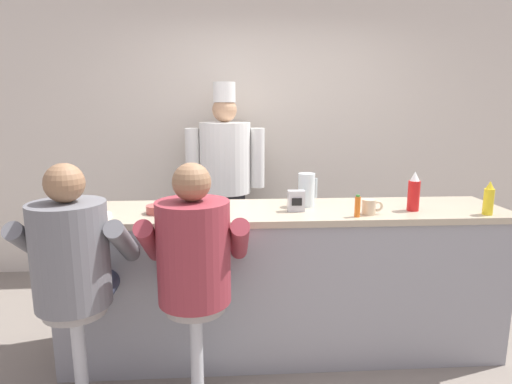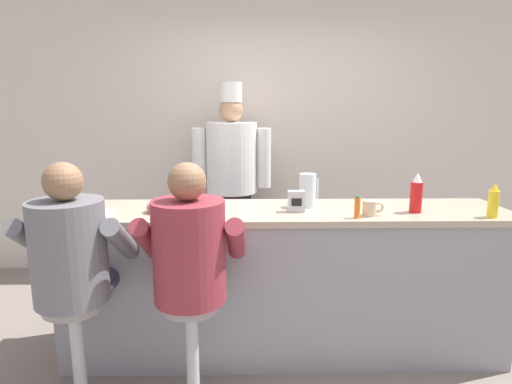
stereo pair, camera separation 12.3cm
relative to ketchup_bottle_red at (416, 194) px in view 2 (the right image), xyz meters
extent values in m
plane|color=slate|center=(-0.81, -0.22, -1.10)|extent=(20.00, 20.00, 0.00)
cube|color=beige|center=(-0.81, 1.68, 0.25)|extent=(10.00, 0.06, 2.70)
cube|color=gray|center=(-0.81, 0.10, -0.63)|extent=(2.82, 0.60, 0.95)
cube|color=tan|center=(-0.81, 0.10, -0.14)|extent=(2.88, 0.63, 0.04)
cylinder|color=red|center=(0.00, 0.00, -0.02)|extent=(0.07, 0.07, 0.19)
cone|color=white|center=(0.00, 0.00, 0.10)|extent=(0.06, 0.06, 0.06)
cylinder|color=yellow|center=(0.41, -0.13, -0.04)|extent=(0.06, 0.06, 0.16)
cone|color=yellow|center=(0.41, -0.13, 0.07)|extent=(0.05, 0.05, 0.05)
cylinder|color=orange|center=(-0.40, -0.14, -0.05)|extent=(0.03, 0.03, 0.12)
cylinder|color=#287F2D|center=(-0.40, -0.14, 0.01)|extent=(0.02, 0.02, 0.01)
cylinder|color=silver|center=(-0.66, 0.17, -0.01)|extent=(0.11, 0.11, 0.22)
cube|color=silver|center=(-0.59, 0.17, 0.00)|extent=(0.01, 0.01, 0.13)
cylinder|color=white|center=(-2.00, -0.06, -0.11)|extent=(0.25, 0.25, 0.02)
ellipsoid|color=#E0BC60|center=(-2.00, -0.06, -0.08)|extent=(0.11, 0.09, 0.03)
cylinder|color=#B24C47|center=(-1.61, 0.03, -0.09)|extent=(0.15, 0.15, 0.05)
cylinder|color=beige|center=(-0.31, -0.08, -0.07)|extent=(0.08, 0.08, 0.09)
torus|color=beige|center=(-0.26, -0.08, -0.07)|extent=(0.07, 0.02, 0.07)
cylinder|color=#4C7AB2|center=(-1.38, 0.05, -0.07)|extent=(0.09, 0.09, 0.09)
torus|color=#4C7AB2|center=(-1.32, 0.05, -0.07)|extent=(0.07, 0.02, 0.07)
cube|color=silver|center=(-0.75, 0.03, -0.05)|extent=(0.11, 0.06, 0.13)
cube|color=black|center=(-0.75, 0.00, -0.05)|extent=(0.06, 0.01, 0.05)
cylinder|color=#B2B5BA|center=(-1.97, -0.47, -0.79)|extent=(0.07, 0.07, 0.60)
cylinder|color=gray|center=(-1.97, -0.47, -0.49)|extent=(0.32, 0.32, 0.05)
cylinder|color=#33384C|center=(-2.07, -0.28, -0.46)|extent=(0.14, 0.38, 0.14)
cylinder|color=#33384C|center=(-1.88, -0.28, -0.46)|extent=(0.14, 0.38, 0.14)
cylinder|color=slate|center=(-1.97, -0.47, -0.20)|extent=(0.38, 0.38, 0.54)
cylinder|color=slate|center=(-2.21, -0.36, -0.17)|extent=(0.10, 0.41, 0.33)
cylinder|color=slate|center=(-1.73, -0.36, -0.17)|extent=(0.10, 0.41, 0.33)
sphere|color=#8C6647|center=(-1.97, -0.47, 0.17)|extent=(0.20, 0.20, 0.20)
cylinder|color=#B2B5BA|center=(-1.35, -0.47, -0.79)|extent=(0.07, 0.07, 0.60)
cylinder|color=gray|center=(-1.35, -0.47, -0.49)|extent=(0.32, 0.32, 0.05)
cylinder|color=#33384C|center=(-1.45, -0.28, -0.46)|extent=(0.14, 0.38, 0.14)
cylinder|color=#33384C|center=(-1.26, -0.28, -0.46)|extent=(0.14, 0.38, 0.14)
cylinder|color=maroon|center=(-1.35, -0.47, -0.20)|extent=(0.38, 0.38, 0.54)
cylinder|color=maroon|center=(-1.59, -0.36, -0.17)|extent=(0.10, 0.41, 0.33)
cylinder|color=maroon|center=(-1.11, -0.36, -0.17)|extent=(0.10, 0.41, 0.33)
sphere|color=#8C6647|center=(-1.35, -0.47, 0.16)|extent=(0.20, 0.20, 0.20)
cube|color=#232328|center=(-1.20, 1.34, -0.68)|extent=(0.36, 0.20, 0.86)
cube|color=white|center=(-1.20, 1.28, -0.50)|extent=(0.32, 0.02, 0.51)
cylinder|color=white|center=(-1.20, 1.34, 0.07)|extent=(0.46, 0.46, 0.64)
sphere|color=tan|center=(-1.20, 1.34, 0.51)|extent=(0.22, 0.22, 0.22)
cylinder|color=white|center=(-1.20, 1.34, 0.66)|extent=(0.20, 0.20, 0.18)
cylinder|color=white|center=(-1.50, 1.34, 0.07)|extent=(0.13, 0.13, 0.55)
cylinder|color=white|center=(-0.90, 1.34, 0.07)|extent=(0.13, 0.13, 0.55)
camera|label=1|loc=(-1.17, -2.58, 0.53)|focal=30.00mm
camera|label=2|loc=(-1.04, -2.59, 0.53)|focal=30.00mm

